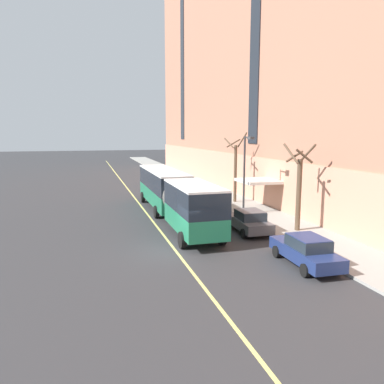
{
  "coord_description": "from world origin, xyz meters",
  "views": [
    {
      "loc": [
        -4.63,
        -20.13,
        6.67
      ],
      "look_at": [
        3.8,
        9.55,
        1.8
      ],
      "focal_mm": 35.0,
      "sensor_mm": 36.0,
      "label": 1
    }
  ],
  "objects_px": {
    "parked_car_navy_1": "(306,251)",
    "parked_car_darkgray_3": "(249,221)",
    "parked_car_navy_2": "(179,183)",
    "parked_car_silver_6": "(166,177)",
    "parked_car_black_5": "(211,200)",
    "city_bus": "(172,193)",
    "street_tree_far_uptown": "(235,169)",
    "street_tree_mid_block": "(299,186)",
    "street_lamp": "(246,166)"
  },
  "relations": [
    {
      "from": "parked_car_silver_6",
      "to": "parked_car_navy_2",
      "type": "bearing_deg",
      "value": -88.1
    },
    {
      "from": "parked_car_silver_6",
      "to": "street_tree_mid_block",
      "type": "bearing_deg",
      "value": -83.23
    },
    {
      "from": "parked_car_navy_1",
      "to": "street_tree_far_uptown",
      "type": "distance_m",
      "value": 17.45
    },
    {
      "from": "parked_car_silver_6",
      "to": "street_tree_far_uptown",
      "type": "distance_m",
      "value": 16.94
    },
    {
      "from": "parked_car_navy_2",
      "to": "street_lamp",
      "type": "distance_m",
      "value": 15.91
    },
    {
      "from": "city_bus",
      "to": "parked_car_navy_1",
      "type": "relative_size",
      "value": 3.92
    },
    {
      "from": "parked_car_navy_1",
      "to": "parked_car_silver_6",
      "type": "relative_size",
      "value": 1.01
    },
    {
      "from": "parked_car_navy_1",
      "to": "parked_car_silver_6",
      "type": "bearing_deg",
      "value": 90.32
    },
    {
      "from": "parked_car_black_5",
      "to": "parked_car_silver_6",
      "type": "xyz_separation_m",
      "value": [
        -0.2,
        18.39,
        0.0
      ]
    },
    {
      "from": "street_tree_mid_block",
      "to": "street_lamp",
      "type": "xyz_separation_m",
      "value": [
        -1.39,
        5.59,
        0.91
      ]
    },
    {
      "from": "street_lamp",
      "to": "parked_car_silver_6",
      "type": "bearing_deg",
      "value": 94.89
    },
    {
      "from": "street_tree_mid_block",
      "to": "street_lamp",
      "type": "distance_m",
      "value": 5.83
    },
    {
      "from": "parked_car_darkgray_3",
      "to": "street_lamp",
      "type": "bearing_deg",
      "value": 69.44
    },
    {
      "from": "parked_car_navy_2",
      "to": "parked_car_darkgray_3",
      "type": "bearing_deg",
      "value": -90.34
    },
    {
      "from": "city_bus",
      "to": "street_tree_mid_block",
      "type": "relative_size",
      "value": 3.17
    },
    {
      "from": "parked_car_black_5",
      "to": "street_tree_mid_block",
      "type": "height_order",
      "value": "street_tree_mid_block"
    },
    {
      "from": "parked_car_navy_2",
      "to": "parked_car_black_5",
      "type": "relative_size",
      "value": 0.93
    },
    {
      "from": "parked_car_navy_1",
      "to": "parked_car_black_5",
      "type": "relative_size",
      "value": 1.04
    },
    {
      "from": "city_bus",
      "to": "street_lamp",
      "type": "relative_size",
      "value": 2.94
    },
    {
      "from": "parked_car_navy_1",
      "to": "street_lamp",
      "type": "height_order",
      "value": "street_lamp"
    },
    {
      "from": "parked_car_darkgray_3",
      "to": "street_tree_mid_block",
      "type": "height_order",
      "value": "street_tree_mid_block"
    },
    {
      "from": "parked_car_navy_2",
      "to": "city_bus",
      "type": "bearing_deg",
      "value": -105.77
    },
    {
      "from": "street_tree_far_uptown",
      "to": "city_bus",
      "type": "bearing_deg",
      "value": -146.98
    },
    {
      "from": "city_bus",
      "to": "parked_car_navy_1",
      "type": "height_order",
      "value": "city_bus"
    },
    {
      "from": "parked_car_black_5",
      "to": "city_bus",
      "type": "bearing_deg",
      "value": -146.55
    },
    {
      "from": "parked_car_darkgray_3",
      "to": "street_tree_mid_block",
      "type": "xyz_separation_m",
      "value": [
        3.17,
        -0.83,
        2.36
      ]
    },
    {
      "from": "street_tree_far_uptown",
      "to": "parked_car_darkgray_3",
      "type": "bearing_deg",
      "value": -107.24
    },
    {
      "from": "street_tree_far_uptown",
      "to": "street_lamp",
      "type": "relative_size",
      "value": 1.05
    },
    {
      "from": "parked_car_navy_1",
      "to": "parked_car_darkgray_3",
      "type": "bearing_deg",
      "value": 90.78
    },
    {
      "from": "city_bus",
      "to": "parked_car_navy_2",
      "type": "distance_m",
      "value": 15.25
    },
    {
      "from": "city_bus",
      "to": "street_tree_mid_block",
      "type": "xyz_separation_m",
      "value": [
        7.18,
        -6.44,
        1.1
      ]
    },
    {
      "from": "street_tree_mid_block",
      "to": "parked_car_navy_2",
      "type": "bearing_deg",
      "value": 98.25
    },
    {
      "from": "street_tree_far_uptown",
      "to": "parked_car_navy_1",
      "type": "bearing_deg",
      "value": -100.36
    },
    {
      "from": "parked_car_black_5",
      "to": "street_lamp",
      "type": "distance_m",
      "value": 5.13
    },
    {
      "from": "city_bus",
      "to": "street_tree_far_uptown",
      "type": "height_order",
      "value": "street_tree_far_uptown"
    },
    {
      "from": "parked_car_navy_1",
      "to": "parked_car_navy_2",
      "type": "xyz_separation_m",
      "value": [
        0.03,
        26.92,
        -0.0
      ]
    },
    {
      "from": "parked_car_darkgray_3",
      "to": "street_tree_far_uptown",
      "type": "height_order",
      "value": "street_tree_far_uptown"
    },
    {
      "from": "street_tree_mid_block",
      "to": "street_tree_far_uptown",
      "type": "xyz_separation_m",
      "value": [
        0.02,
        11.13,
        0.2
      ]
    },
    {
      "from": "street_tree_far_uptown",
      "to": "street_lamp",
      "type": "bearing_deg",
      "value": -104.3
    },
    {
      "from": "parked_car_navy_2",
      "to": "parked_car_darkgray_3",
      "type": "height_order",
      "value": "same"
    },
    {
      "from": "parked_car_silver_6",
      "to": "street_lamp",
      "type": "relative_size",
      "value": 0.74
    },
    {
      "from": "city_bus",
      "to": "parked_car_black_5",
      "type": "distance_m",
      "value": 5.09
    },
    {
      "from": "parked_car_navy_1",
      "to": "parked_car_darkgray_3",
      "type": "height_order",
      "value": "same"
    },
    {
      "from": "parked_car_navy_2",
      "to": "parked_car_silver_6",
      "type": "xyz_separation_m",
      "value": [
        -0.21,
        6.48,
        0.0
      ]
    },
    {
      "from": "parked_car_darkgray_3",
      "to": "parked_car_black_5",
      "type": "height_order",
      "value": "same"
    },
    {
      "from": "city_bus",
      "to": "street_lamp",
      "type": "xyz_separation_m",
      "value": [
        5.79,
        -0.85,
        2.01
      ]
    },
    {
      "from": "parked_car_black_5",
      "to": "street_tree_mid_block",
      "type": "xyz_separation_m",
      "value": [
        3.07,
        -9.16,
        2.36
      ]
    },
    {
      "from": "city_bus",
      "to": "parked_car_navy_2",
      "type": "height_order",
      "value": "city_bus"
    },
    {
      "from": "parked_car_navy_2",
      "to": "parked_car_black_5",
      "type": "xyz_separation_m",
      "value": [
        -0.02,
        -11.91,
        0.0
      ]
    },
    {
      "from": "parked_car_darkgray_3",
      "to": "parked_car_silver_6",
      "type": "height_order",
      "value": "same"
    }
  ]
}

